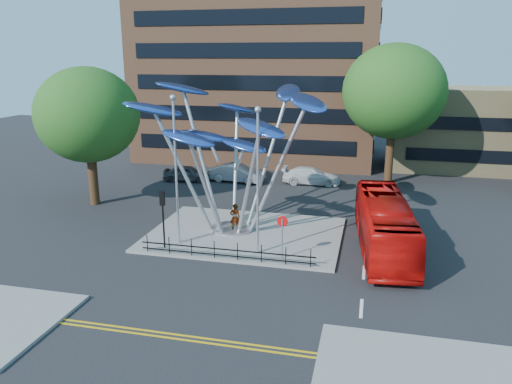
% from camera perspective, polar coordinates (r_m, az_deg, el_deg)
% --- Properties ---
extents(ground, '(120.00, 120.00, 0.00)m').
position_cam_1_polar(ground, '(26.25, -2.41, -9.55)').
color(ground, black).
rests_on(ground, ground).
extents(traffic_island, '(12.00, 9.00, 0.15)m').
position_cam_1_polar(traffic_island, '(31.81, -1.20, -4.82)').
color(traffic_island, slate).
rests_on(traffic_island, ground).
extents(double_yellow_near, '(40.00, 0.12, 0.01)m').
position_cam_1_polar(double_yellow_near, '(21.22, -7.00, -16.13)').
color(double_yellow_near, gold).
rests_on(double_yellow_near, ground).
extents(double_yellow_far, '(40.00, 0.12, 0.01)m').
position_cam_1_polar(double_yellow_far, '(20.99, -7.29, -16.54)').
color(double_yellow_far, gold).
rests_on(double_yellow_far, ground).
extents(brick_tower, '(25.00, 15.00, 30.00)m').
position_cam_1_polar(brick_tower, '(56.44, 0.56, 19.38)').
color(brick_tower, brown).
rests_on(brick_tower, ground).
extents(low_building_near, '(15.00, 8.00, 8.00)m').
position_cam_1_polar(low_building_near, '(54.17, 23.49, 6.63)').
color(low_building_near, tan).
rests_on(low_building_near, ground).
extents(tree_right, '(8.80, 8.80, 12.11)m').
position_cam_1_polar(tree_right, '(45.00, 15.50, 10.98)').
color(tree_right, black).
rests_on(tree_right, ground).
extents(tree_left, '(7.60, 7.60, 10.32)m').
position_cam_1_polar(tree_left, '(39.03, -18.70, 8.31)').
color(tree_left, black).
rests_on(tree_left, ground).
extents(leaf_sculpture, '(12.72, 9.54, 9.51)m').
position_cam_1_polar(leaf_sculpture, '(31.08, -2.88, 7.62)').
color(leaf_sculpture, '#9EA0A5').
rests_on(leaf_sculpture, traffic_island).
extents(street_lamp_left, '(0.36, 0.36, 8.80)m').
position_cam_1_polar(street_lamp_left, '(29.18, -9.19, 3.91)').
color(street_lamp_left, '#9EA0A5').
rests_on(street_lamp_left, traffic_island).
extents(street_lamp_right, '(0.36, 0.36, 8.30)m').
position_cam_1_polar(street_lamp_right, '(27.25, 0.20, 2.74)').
color(street_lamp_right, '#9EA0A5').
rests_on(street_lamp_right, traffic_island).
extents(traffic_light_island, '(0.28, 0.18, 3.42)m').
position_cam_1_polar(traffic_light_island, '(29.15, -10.62, -1.73)').
color(traffic_light_island, black).
rests_on(traffic_light_island, traffic_island).
extents(no_entry_sign_island, '(0.60, 0.10, 2.45)m').
position_cam_1_polar(no_entry_sign_island, '(27.41, 3.02, -4.35)').
color(no_entry_sign_island, '#9EA0A5').
rests_on(no_entry_sign_island, traffic_island).
extents(pedestrian_railing_front, '(10.00, 0.06, 1.00)m').
position_cam_1_polar(pedestrian_railing_front, '(27.79, -3.46, -6.87)').
color(pedestrian_railing_front, black).
rests_on(pedestrian_railing_front, traffic_island).
extents(red_bus, '(3.74, 11.35, 3.10)m').
position_cam_1_polar(red_bus, '(30.03, 14.44, -3.58)').
color(red_bus, '#B80B08').
rests_on(red_bus, ground).
extents(pedestrian, '(0.78, 0.66, 1.83)m').
position_cam_1_polar(pedestrian, '(31.83, -2.42, -2.93)').
color(pedestrian, gray).
rests_on(pedestrian, traffic_island).
extents(parked_car_left, '(4.44, 2.25, 1.45)m').
position_cam_1_polar(parked_car_left, '(45.62, -7.88, 2.14)').
color(parked_car_left, '#404248').
rests_on(parked_car_left, ground).
extents(parked_car_mid, '(5.08, 2.26, 1.62)m').
position_cam_1_polar(parked_car_mid, '(44.89, -2.17, 2.17)').
color(parked_car_mid, '#A8A9B0').
rests_on(parked_car_mid, ground).
extents(parked_car_right, '(5.17, 2.30, 1.48)m').
position_cam_1_polar(parked_car_right, '(44.43, 6.34, 1.85)').
color(parked_car_right, silver).
rests_on(parked_car_right, ground).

